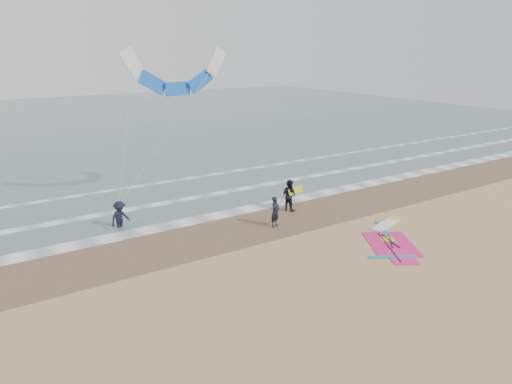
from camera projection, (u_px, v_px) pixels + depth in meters
ground at (342, 260)px, 20.90m from camera, size 120.00×120.00×0.00m
sea_water at (89, 123)px, 59.55m from camera, size 120.00×80.00×0.02m
wet_sand_band at (269, 220)px, 25.73m from camera, size 120.00×5.00×0.01m
foam_waterline at (230, 199)px, 29.30m from camera, size 120.00×9.15×0.02m
windsurf_rig at (391, 238)px, 23.21m from camera, size 5.19×4.91×0.12m
person_standing at (275, 212)px, 24.62m from camera, size 0.72×0.61×1.69m
person_walking at (289, 195)px, 27.16m from camera, size 0.96×1.09×1.89m
person_wading at (119, 212)px, 24.40m from camera, size 1.38×1.16×1.86m
held_pole at (280, 204)px, 24.65m from camera, size 0.17×0.86×1.82m
carried_kiteboard at (296, 190)px, 27.21m from camera, size 1.30×0.51×0.39m
surf_kite at (177, 76)px, 26.68m from camera, size 8.07×2.58×8.16m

